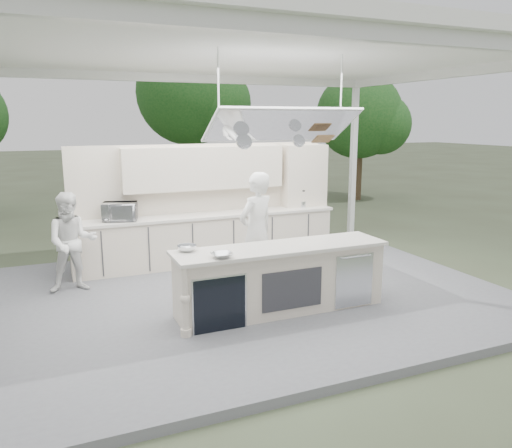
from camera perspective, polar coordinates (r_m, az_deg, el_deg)
name	(u,v)px	position (r m, az deg, el deg)	size (l,w,h in m)	color
ground	(245,299)	(8.07, -1.27, -8.59)	(90.00, 90.00, 0.00)	#465339
stage_deck	(245,296)	(8.05, -1.27, -8.19)	(8.00, 6.00, 0.12)	slate
tent	(244,57)	(7.61, -1.35, 18.57)	(8.20, 6.20, 3.86)	white
demo_island	(280,279)	(7.16, 2.76, -6.25)	(3.10, 0.79, 0.95)	beige
back_counter	(208,238)	(9.62, -5.48, -1.57)	(5.08, 0.72, 0.95)	beige
back_wall_unit	(226,185)	(9.78, -3.48, 4.50)	(5.05, 0.48, 2.25)	beige
tree_cluster	(128,105)	(17.02, -14.43, 13.02)	(19.55, 9.40, 5.85)	#473623
head_chef	(256,232)	(7.90, 0.04, -0.92)	(0.70, 0.46, 1.91)	white
sous_chef	(72,242)	(8.41, -20.28, -1.97)	(0.78, 0.60, 1.60)	white
toaster_oven	(120,212)	(9.10, -15.29, 1.38)	(0.59, 0.40, 0.32)	silver
bowl_large	(222,255)	(6.45, -3.93, -3.58)	(0.27, 0.27, 0.07)	silver
bowl_small	(187,248)	(6.82, -7.91, -2.76)	(0.26, 0.26, 0.08)	silver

